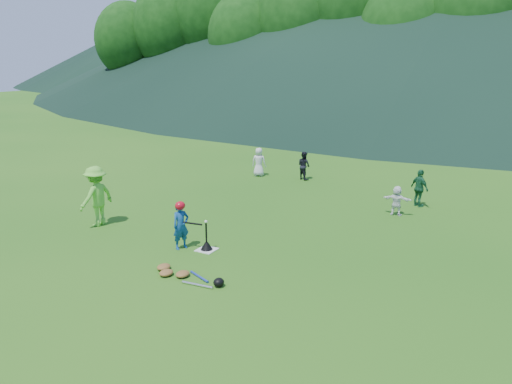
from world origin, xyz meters
TOP-DOWN VIEW (x-y plane):
  - ground at (0.00, 0.00)m, footprint 120.00×120.00m
  - home_plate at (0.00, 0.00)m, footprint 0.45×0.45m
  - baseball at (0.00, 0.00)m, footprint 0.08×0.08m
  - batter_child at (-0.61, -0.20)m, footprint 0.43×0.51m
  - adult_coach at (-3.78, 0.10)m, footprint 0.67×1.12m
  - fielder_a at (-2.76, 7.67)m, footprint 0.63×0.49m
  - fielder_b at (-0.94, 8.01)m, footprint 0.66×0.60m
  - fielder_c at (3.76, 6.41)m, footprint 0.75×0.65m
  - fielder_d at (3.37, 5.13)m, footprint 0.86×0.31m
  - batting_tee at (0.00, 0.00)m, footprint 0.30×0.30m
  - batter_gear at (-0.59, -0.20)m, footprint 0.73×0.26m
  - equipment_pile at (0.43, -1.55)m, footprint 1.80×0.57m
  - outfield_fence at (0.00, 28.00)m, footprint 70.07×0.08m
  - tree_line at (0.20, 33.83)m, footprint 70.04×11.40m

SIDE VIEW (x-z plane):
  - ground at x=0.00m, z-range 0.00..0.00m
  - home_plate at x=0.00m, z-range 0.00..0.02m
  - equipment_pile at x=0.43m, z-range -0.03..0.16m
  - batting_tee at x=0.00m, z-range -0.21..0.47m
  - fielder_d at x=3.37m, z-range 0.00..0.91m
  - fielder_b at x=-0.94m, z-range 0.00..1.10m
  - fielder_a at x=-2.76m, z-range 0.00..1.15m
  - batter_child at x=-0.61m, z-range 0.00..1.19m
  - fielder_c at x=3.76m, z-range 0.00..1.20m
  - outfield_fence at x=0.00m, z-range 0.03..1.36m
  - baseball at x=0.00m, z-range 0.70..0.78m
  - adult_coach at x=-3.78m, z-range 0.00..1.70m
  - batter_gear at x=-0.59m, z-range 0.80..1.35m
  - tree_line at x=0.20m, z-range 0.80..15.62m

